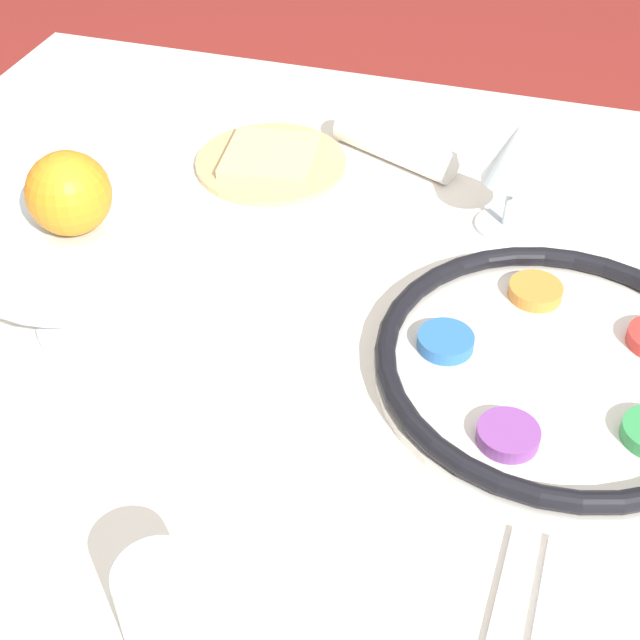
% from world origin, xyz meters
% --- Properties ---
extents(dining_table, '(1.24, 1.07, 0.74)m').
position_xyz_m(dining_table, '(0.00, 0.00, 0.37)').
color(dining_table, silver).
rests_on(dining_table, ground_plane).
extents(seder_plate, '(0.34, 0.34, 0.03)m').
position_xyz_m(seder_plate, '(-0.22, 0.02, 0.76)').
color(seder_plate, silver).
rests_on(seder_plate, dining_table).
extents(wine_glass, '(0.07, 0.07, 0.13)m').
position_xyz_m(wine_glass, '(-0.14, -0.21, 0.83)').
color(wine_glass, silver).
rests_on(wine_glass, dining_table).
extents(fruit_stand, '(0.21, 0.21, 0.12)m').
position_xyz_m(fruit_stand, '(0.22, 0.08, 0.84)').
color(fruit_stand, silver).
rests_on(fruit_stand, dining_table).
extents(orange_fruit, '(0.08, 0.08, 0.08)m').
position_xyz_m(orange_fruit, '(0.22, 0.09, 0.90)').
color(orange_fruit, orange).
rests_on(orange_fruit, fruit_stand).
extents(bread_plate, '(0.19, 0.19, 0.02)m').
position_xyz_m(bread_plate, '(0.16, -0.25, 0.75)').
color(bread_plate, tan).
rests_on(bread_plate, dining_table).
extents(napkin_roll, '(0.17, 0.10, 0.04)m').
position_xyz_m(napkin_roll, '(0.01, -0.31, 0.76)').
color(napkin_roll, white).
rests_on(napkin_roll, dining_table).
extents(cup_near, '(0.06, 0.06, 0.07)m').
position_xyz_m(cup_near, '(0.02, 0.37, 0.78)').
color(cup_near, silver).
rests_on(cup_near, dining_table).
extents(fork_left, '(0.03, 0.17, 0.01)m').
position_xyz_m(fork_left, '(-0.24, 0.30, 0.74)').
color(fork_left, silver).
rests_on(fork_left, dining_table).
extents(fork_right, '(0.03, 0.17, 0.01)m').
position_xyz_m(fork_right, '(-0.21, 0.30, 0.74)').
color(fork_right, silver).
rests_on(fork_right, dining_table).
extents(spoon, '(0.15, 0.07, 0.01)m').
position_xyz_m(spoon, '(0.03, -0.35, 0.74)').
color(spoon, silver).
rests_on(spoon, dining_table).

